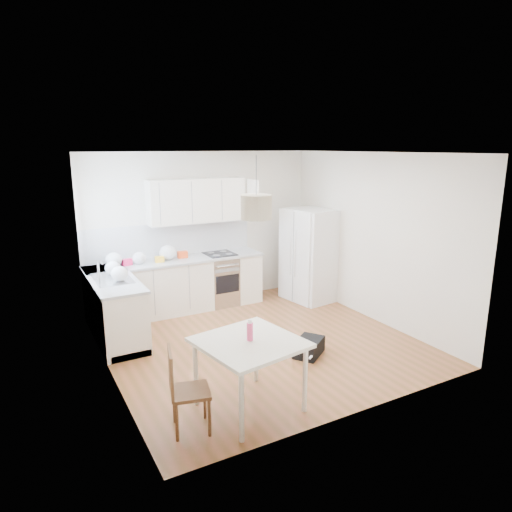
{
  "coord_description": "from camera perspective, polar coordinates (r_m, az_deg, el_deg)",
  "views": [
    {
      "loc": [
        -3.01,
        -5.41,
        2.79
      ],
      "look_at": [
        0.17,
        0.4,
        1.19
      ],
      "focal_mm": 32.0,
      "sensor_mm": 36.0,
      "label": 1
    }
  ],
  "objects": [
    {
      "name": "window_glassblock",
      "position": [
        6.7,
        -20.44,
        3.83
      ],
      "size": [
        0.02,
        1.0,
        1.0
      ],
      "primitive_type": "cube",
      "color": "#BFE0F9",
      "rests_on": "wall_left"
    },
    {
      "name": "drink_bottle",
      "position": [
        4.86,
        -0.77,
        -9.23
      ],
      "size": [
        0.09,
        0.09,
        0.23
      ],
      "primitive_type": "cylinder",
      "rotation": [
        0.0,
        0.0,
        0.39
      ],
      "color": "#E33F73",
      "rests_on": "dining_table"
    },
    {
      "name": "backsplash_left",
      "position": [
        6.86,
        -20.19,
        -0.56
      ],
      "size": [
        0.01,
        1.8,
        0.58
      ],
      "primitive_type": "cube",
      "color": "white",
      "rests_on": "wall_left"
    },
    {
      "name": "grocery_bag_e",
      "position": [
        6.73,
        -16.69,
        -2.14
      ],
      "size": [
        0.24,
        0.21,
        0.22
      ],
      "primitive_type": "ellipsoid",
      "color": "white",
      "rests_on": "counter_left"
    },
    {
      "name": "snack_orange",
      "position": [
        7.91,
        -9.17,
        0.18
      ],
      "size": [
        0.17,
        0.12,
        0.11
      ],
      "primitive_type": "cube",
      "rotation": [
        0.0,
        0.0,
        -0.09
      ],
      "color": "red",
      "rests_on": "counter_back"
    },
    {
      "name": "cabinets_back",
      "position": [
        7.96,
        -9.74,
        -3.77
      ],
      "size": [
        3.0,
        0.6,
        0.88
      ],
      "primitive_type": "cube",
      "color": "white",
      "rests_on": "floor"
    },
    {
      "name": "backsplash_back",
      "position": [
        8.04,
        -10.65,
        2.04
      ],
      "size": [
        3.0,
        0.01,
        0.58
      ],
      "primitive_type": "cube",
      "color": "white",
      "rests_on": "wall_back"
    },
    {
      "name": "grocery_bag_c",
      "position": [
        7.79,
        -10.99,
        0.42
      ],
      "size": [
        0.28,
        0.24,
        0.25
      ],
      "primitive_type": "ellipsoid",
      "color": "white",
      "rests_on": "counter_back"
    },
    {
      "name": "wall_left",
      "position": [
        5.67,
        -18.47,
        -1.81
      ],
      "size": [
        0.0,
        4.2,
        4.2
      ],
      "primitive_type": "plane",
      "rotation": [
        1.57,
        0.0,
        1.57
      ],
      "color": "white",
      "rests_on": "floor"
    },
    {
      "name": "snack_yellow",
      "position": [
        7.68,
        -11.98,
        -0.41
      ],
      "size": [
        0.15,
        0.1,
        0.1
      ],
      "primitive_type": "cube",
      "rotation": [
        0.0,
        0.0,
        -0.09
      ],
      "color": "yellow",
      "rests_on": "counter_back"
    },
    {
      "name": "dining_table",
      "position": [
        4.93,
        -0.81,
        -11.48
      ],
      "size": [
        1.15,
        1.15,
        0.79
      ],
      "rotation": [
        0.0,
        0.0,
        0.17
      ],
      "color": "beige",
      "rests_on": "floor"
    },
    {
      "name": "grocery_bag_d",
      "position": [
        7.1,
        -17.47,
        -1.44
      ],
      "size": [
        0.23,
        0.19,
        0.2
      ],
      "primitive_type": "ellipsoid",
      "color": "white",
      "rests_on": "counter_back"
    },
    {
      "name": "cabinets_left",
      "position": [
        7.12,
        -17.34,
        -6.31
      ],
      "size": [
        0.6,
        1.8,
        0.88
      ],
      "primitive_type": "cube",
      "color": "white",
      "rests_on": "floor"
    },
    {
      "name": "ceiling",
      "position": [
        6.19,
        0.45,
        12.78
      ],
      "size": [
        4.2,
        4.2,
        0.0
      ],
      "primitive_type": "plane",
      "rotation": [
        3.14,
        0.0,
        0.0
      ],
      "color": "white",
      "rests_on": "wall_back"
    },
    {
      "name": "floor",
      "position": [
        6.79,
        0.4,
        -10.64
      ],
      "size": [
        4.2,
        4.2,
        0.0
      ],
      "primitive_type": "plane",
      "color": "brown",
      "rests_on": "ground"
    },
    {
      "name": "upper_cabinets",
      "position": [
        7.94,
        -7.4,
        6.88
      ],
      "size": [
        1.7,
        0.32,
        0.75
      ],
      "primitive_type": "cube",
      "color": "white",
      "rests_on": "wall_back"
    },
    {
      "name": "snack_red",
      "position": [
        7.6,
        -15.81,
        -0.74
      ],
      "size": [
        0.16,
        0.12,
        0.1
      ],
      "primitive_type": "cube",
      "rotation": [
        0.0,
        0.0,
        0.16
      ],
      "color": "#BF1740",
      "rests_on": "counter_back"
    },
    {
      "name": "pendant_lamp",
      "position": [
        4.68,
        0.03,
        6.13
      ],
      "size": [
        0.39,
        0.39,
        0.25
      ],
      "primitive_type": "cylinder",
      "rotation": [
        0.0,
        0.0,
        -0.27
      ],
      "color": "#B9A68E",
      "rests_on": "ceiling"
    },
    {
      "name": "counter_back",
      "position": [
        7.83,
        -9.87,
        -0.56
      ],
      "size": [
        3.02,
        0.64,
        0.04
      ],
      "primitive_type": "cube",
      "color": "#ACAEB1",
      "rests_on": "cabinets_back"
    },
    {
      "name": "gym_bag",
      "position": [
        6.4,
        6.61,
        -11.25
      ],
      "size": [
        0.57,
        0.52,
        0.22
      ],
      "primitive_type": "cube",
      "rotation": [
        0.0,
        0.0,
        0.61
      ],
      "color": "black",
      "rests_on": "floor"
    },
    {
      "name": "counter_left",
      "position": [
        6.98,
        -17.6,
        -2.75
      ],
      "size": [
        0.64,
        1.82,
        0.04
      ],
      "primitive_type": "cube",
      "color": "#ACAEB1",
      "rests_on": "cabinets_left"
    },
    {
      "name": "range_oven",
      "position": [
        8.23,
        -4.47,
        -3.01
      ],
      "size": [
        0.5,
        0.61,
        0.88
      ],
      "primitive_type": null,
      "color": "#B3B5B7",
      "rests_on": "floor"
    },
    {
      "name": "wall_back",
      "position": [
        8.22,
        -6.73,
        3.43
      ],
      "size": [
        4.2,
        0.0,
        4.2
      ],
      "primitive_type": "plane",
      "rotation": [
        1.57,
        0.0,
        0.0
      ],
      "color": "white",
      "rests_on": "floor"
    },
    {
      "name": "grocery_bag_b",
      "position": [
        7.62,
        -14.42,
        -0.26
      ],
      "size": [
        0.22,
        0.19,
        0.2
      ],
      "primitive_type": "ellipsoid",
      "color": "white",
      "rests_on": "counter_back"
    },
    {
      "name": "dining_chair",
      "position": [
        4.74,
        -8.17,
        -16.21
      ],
      "size": [
        0.45,
        0.45,
        0.88
      ],
      "primitive_type": null,
      "rotation": [
        0.0,
        0.0,
        -0.25
      ],
      "color": "#4A2D16",
      "rests_on": "floor"
    },
    {
      "name": "wall_right",
      "position": [
        7.58,
        14.44,
        2.23
      ],
      "size": [
        0.0,
        4.2,
        4.2
      ],
      "primitive_type": "plane",
      "rotation": [
        1.57,
        0.0,
        -1.57
      ],
      "color": "white",
      "rests_on": "floor"
    },
    {
      "name": "refrigerator",
      "position": [
        8.39,
        6.83,
        0.12
      ],
      "size": [
        0.93,
        0.95,
        1.69
      ],
      "primitive_type": null,
      "rotation": [
        0.0,
        0.0,
        0.14
      ],
      "color": "white",
      "rests_on": "floor"
    },
    {
      "name": "sink",
      "position": [
        6.93,
        -17.53,
        -2.74
      ],
      "size": [
        0.5,
        0.8,
        0.16
      ],
      "primitive_type": null,
      "color": "#B3B5B7",
      "rests_on": "counter_left"
    },
    {
      "name": "grocery_bag_a",
      "position": [
        7.54,
        -17.36,
        -0.45
      ],
      "size": [
        0.26,
        0.22,
        0.23
      ],
      "primitive_type": "ellipsoid",
      "color": "white",
      "rests_on": "counter_back"
    }
  ]
}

